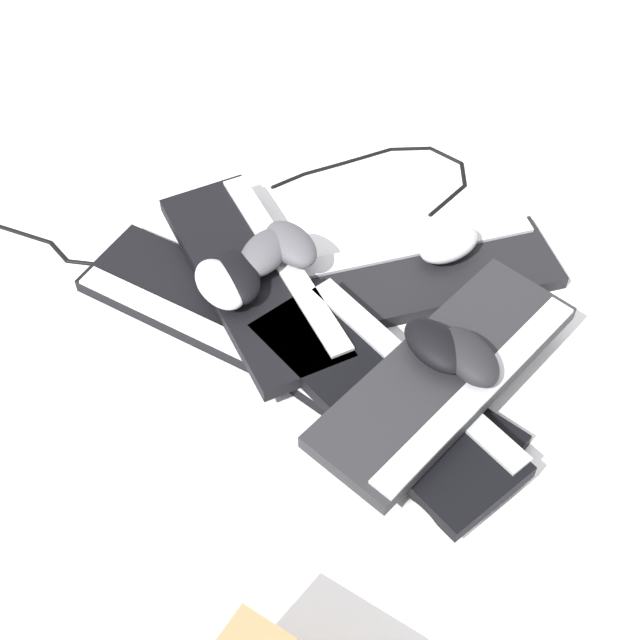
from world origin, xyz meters
name	(u,v)px	position (x,y,z in m)	size (l,w,h in m)	color
ground_plane	(334,380)	(0.00, 0.00, 0.00)	(3.20, 3.20, 0.00)	white
keyboard_0	(423,276)	(0.25, 0.02, 0.01)	(0.45, 0.37, 0.03)	black
keyboard_1	(214,308)	(-0.03, 0.23, 0.01)	(0.23, 0.46, 0.03)	black
keyboard_2	(373,393)	(0.01, -0.06, 0.01)	(0.16, 0.44, 0.03)	black
keyboard_3	(386,394)	(0.01, -0.09, 0.04)	(0.22, 0.46, 0.03)	black
keyboard_4	(446,375)	(0.07, -0.15, 0.07)	(0.44, 0.16, 0.03)	#232326
keyboard_5	(253,276)	(0.05, 0.21, 0.04)	(0.31, 0.46, 0.03)	black
mouse_0	(291,244)	(0.11, 0.19, 0.08)	(0.11, 0.07, 0.04)	#4C4C51
mouse_1	(264,253)	(0.07, 0.20, 0.08)	(0.11, 0.07, 0.04)	#4C4C51
mouse_2	(442,510)	(-0.08, -0.25, 0.02)	(0.11, 0.07, 0.04)	silver
mouse_3	(238,277)	(0.01, 0.20, 0.08)	(0.11, 0.07, 0.04)	black
mouse_4	(436,345)	(0.08, -0.12, 0.11)	(0.11, 0.07, 0.04)	black
mouse_5	(220,284)	(-0.02, 0.21, 0.08)	(0.11, 0.07, 0.04)	#B7B7BC
mouse_6	(469,357)	(0.09, -0.17, 0.11)	(0.11, 0.07, 0.04)	black
mouse_7	(449,244)	(0.30, 0.01, 0.05)	(0.11, 0.07, 0.04)	#B7B7BC
cable_0	(392,169)	(0.43, 0.23, 0.00)	(0.28, 0.27, 0.01)	black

